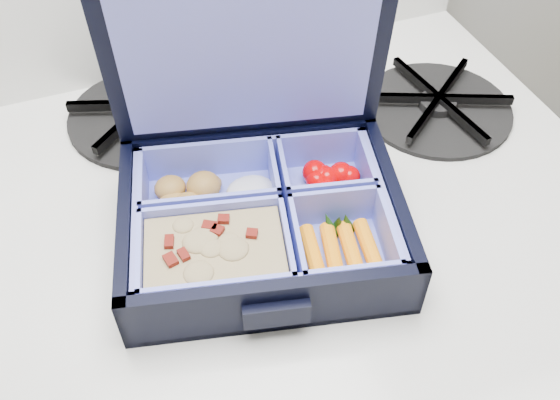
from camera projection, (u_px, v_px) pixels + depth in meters
name	position (u px, v px, depth m)	size (l,w,h in m)	color
bento_box	(262.00, 220.00, 0.57)	(0.25, 0.20, 0.06)	black
burner_grate	(438.00, 102.00, 0.72)	(0.17, 0.17, 0.03)	black
burner_grate_rear	(146.00, 111.00, 0.71)	(0.18, 0.18, 0.02)	black
fork	(305.00, 130.00, 0.70)	(0.02, 0.18, 0.01)	#B0B0B4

